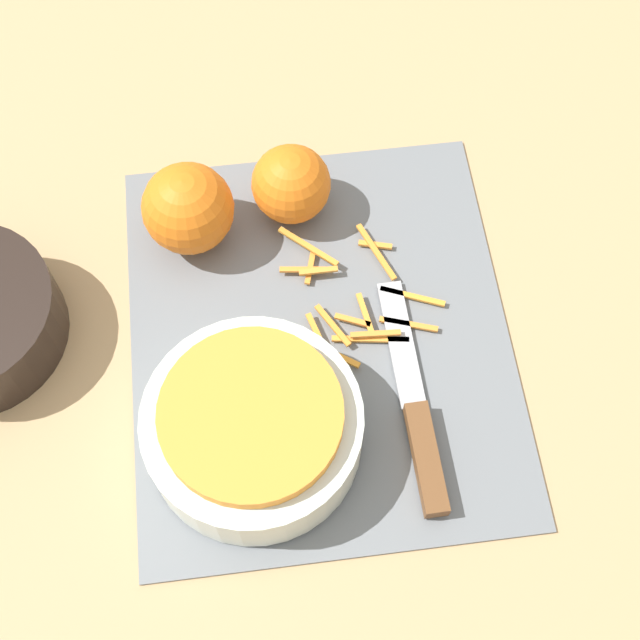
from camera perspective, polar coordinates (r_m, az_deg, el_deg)
The scene contains 7 objects.
ground_plane at distance 0.80m, azimuth 0.00°, elevation -1.14°, with size 4.00×4.00×0.00m, color tan.
cutting_board at distance 0.79m, azimuth 0.00°, elevation -1.05°, with size 0.39×0.34×0.01m.
bowl_speckled at distance 0.72m, azimuth -4.30°, elevation -6.83°, with size 0.18×0.18×0.07m.
knife at distance 0.75m, azimuth 6.45°, elevation -7.19°, with size 0.22×0.03×0.02m.
orange_left at distance 0.81m, azimuth -8.44°, elevation 7.08°, with size 0.08×0.08×0.08m.
orange_right at distance 0.83m, azimuth -1.86°, elevation 8.69°, with size 0.07×0.07×0.07m.
peel_pile at distance 0.80m, azimuth 2.06°, elevation 1.19°, with size 0.15×0.15×0.01m.
Camera 1 is at (-0.33, 0.04, 0.72)m, focal length 50.00 mm.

